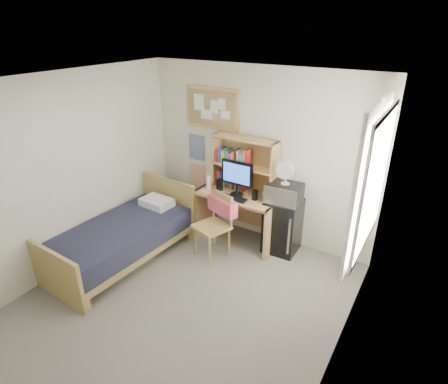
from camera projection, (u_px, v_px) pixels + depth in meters
The scene contains 25 objects.
floor at pixel (175, 309), 4.47m from camera, with size 3.60×4.20×0.02m, color gray.
ceiling at pixel (160, 86), 3.38m from camera, with size 3.60×4.20×0.02m, color white.
wall_back at pixel (258, 156), 5.55m from camera, with size 3.60×0.04×2.60m, color white.
wall_left at pixel (58, 178), 4.77m from camera, with size 0.04×4.20×2.60m, color white.
wall_right at pixel (340, 266), 3.08m from camera, with size 0.04×4.20×2.60m, color white.
window_unit at pixel (371, 182), 3.91m from camera, with size 0.10×1.40×1.70m, color white.
curtain_left at pixel (359, 195), 3.61m from camera, with size 0.04×0.55×1.70m, color silver.
curtain_right at pixel (376, 169), 4.23m from camera, with size 0.04×0.55×1.70m, color silver.
bulletin_board at pixel (213, 108), 5.65m from camera, with size 0.94×0.03×0.64m, color #A38A56.
poster_wave at pixel (197, 147), 6.08m from camera, with size 0.30×0.01×0.42m, color navy.
poster_japan at pixel (198, 174), 6.28m from camera, with size 0.28×0.01×0.36m, color #ED5029.
desk at pixel (238, 217), 5.74m from camera, with size 1.25×0.63×0.78m, color tan.
desk_chair at pixel (212, 226), 5.30m from camera, with size 0.48×0.48×0.95m, color tan.
mini_fridge at pixel (283, 226), 5.46m from camera, with size 0.47×0.47×0.81m, color black.
bed at pixel (121, 243), 5.29m from camera, with size 1.00×2.00×0.55m, color #1A1C30.
hutch at pixel (244, 165), 5.51m from camera, with size 1.01×0.26×0.82m, color tan.
monitor at pixel (237, 178), 5.41m from camera, with size 0.50×0.04×0.53m, color black.
keyboard at pixel (232, 198), 5.41m from camera, with size 0.46×0.15×0.02m, color black.
speaker_left at pixel (220, 185), 5.63m from camera, with size 0.08×0.08×0.19m, color black.
speaker_right at pixel (255, 195), 5.35m from camera, with size 0.06×0.06×0.15m, color black.
water_bottle at pixel (208, 182), 5.68m from camera, with size 0.07×0.07×0.22m, color white.
hoodie at pixel (222, 206), 5.31m from camera, with size 0.50×0.15×0.24m, color #DA5365.
microwave at pixel (285, 193), 5.22m from camera, with size 0.47×0.35×0.27m, color #B7B6BB.
desk_fan at pixel (286, 174), 5.10m from camera, with size 0.24×0.24×0.31m, color white.
pillow at pixel (157, 202), 5.71m from camera, with size 0.47×0.33×0.11m, color white.
Camera 1 is at (2.29, -2.67, 3.15)m, focal length 30.00 mm.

